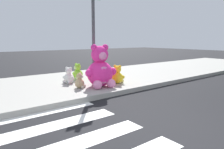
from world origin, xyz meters
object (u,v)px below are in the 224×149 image
(plush_white, at_px, (69,77))
(plush_tan, at_px, (80,82))
(sign_pole, at_px, (93,35))
(plush_yellow, at_px, (118,76))
(plush_red, at_px, (107,75))
(plush_brown, at_px, (100,74))
(plush_lime, at_px, (77,73))
(plush_pink_large, at_px, (100,70))

(plush_white, xyz_separation_m, plush_tan, (-0.04, -0.91, -0.03))
(sign_pole, height_order, plush_white, sign_pole)
(plush_yellow, bearing_deg, plush_red, 90.48)
(plush_red, bearing_deg, sign_pole, -169.34)
(plush_brown, height_order, plush_yellow, plush_yellow)
(plush_yellow, xyz_separation_m, plush_lime, (-0.81, 1.49, -0.01))
(plush_pink_large, bearing_deg, plush_brown, 57.37)
(plush_yellow, xyz_separation_m, plush_tan, (-1.42, 0.16, -0.06))
(sign_pole, bearing_deg, plush_yellow, -37.96)
(plush_pink_large, xyz_separation_m, plush_yellow, (0.78, 0.08, -0.29))
(sign_pole, height_order, plush_red, sign_pole)
(plush_red, relative_size, plush_white, 0.95)
(plush_yellow, height_order, plush_white, plush_yellow)
(plush_white, bearing_deg, plush_pink_large, -62.48)
(plush_red, height_order, plush_white, plush_white)
(plush_red, distance_m, plush_white, 1.44)
(plush_yellow, bearing_deg, plush_white, 142.20)
(plush_yellow, distance_m, plush_white, 1.75)
(sign_pole, relative_size, plush_red, 5.78)
(plush_white, bearing_deg, plush_yellow, -37.80)
(plush_lime, bearing_deg, plush_yellow, -61.33)
(plush_yellow, height_order, plush_lime, plush_yellow)
(plush_pink_large, xyz_separation_m, plush_red, (0.78, 0.71, -0.33))
(plush_white, bearing_deg, sign_pole, -37.66)
(plush_pink_large, relative_size, plush_yellow, 2.11)
(plush_pink_large, bearing_deg, plush_tan, 159.26)
(plush_lime, relative_size, plush_tan, 1.27)
(plush_white, distance_m, plush_tan, 0.91)
(plush_brown, bearing_deg, plush_yellow, -89.37)
(sign_pole, relative_size, plush_tan, 6.44)
(plush_pink_large, bearing_deg, plush_yellow, 5.59)
(plush_pink_large, height_order, plush_tan, plush_pink_large)
(plush_pink_large, bearing_deg, plush_white, 117.52)
(plush_brown, xyz_separation_m, plush_yellow, (0.01, -1.13, 0.07))
(plush_lime, bearing_deg, plush_tan, -114.48)
(plush_tan, bearing_deg, sign_pole, 24.86)
(plush_brown, xyz_separation_m, plush_tan, (-1.40, -0.96, 0.01))
(sign_pole, distance_m, plush_tan, 1.72)
(plush_pink_large, xyz_separation_m, plush_lime, (-0.03, 1.56, -0.30))
(sign_pole, xyz_separation_m, plush_brown, (0.65, 0.61, -1.51))
(plush_yellow, xyz_separation_m, plush_white, (-1.38, 1.07, -0.03))
(plush_lime, relative_size, plush_white, 1.08)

